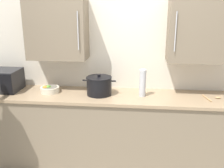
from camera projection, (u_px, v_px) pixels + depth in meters
The scene contains 6 objects.
back_wall_tiled at pixel (127, 56), 3.18m from camera, with size 4.29×0.44×2.53m.
counter_unit at pixel (124, 131), 3.15m from camera, with size 3.87×0.61×0.94m.
wooden_spoon at pixel (213, 98), 2.91m from camera, with size 0.20×0.21×0.02m.
stock_pot at pixel (99, 86), 3.02m from camera, with size 0.39×0.30×0.25m.
thermos_flask at pixel (143, 83), 2.95m from camera, with size 0.08×0.08×0.32m.
fruit_bowl at pixel (50, 89), 3.11m from camera, with size 0.22×0.22×0.10m.
Camera 1 is at (0.14, -2.02, 1.94)m, focal length 41.03 mm.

